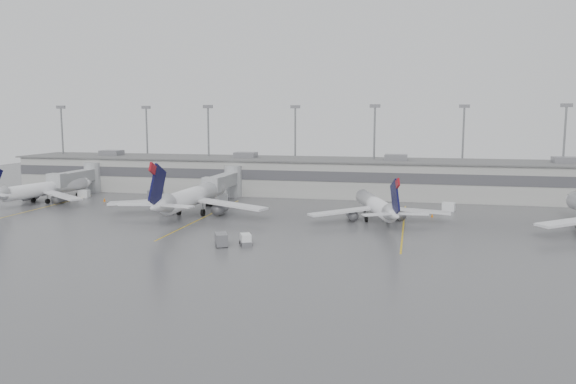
% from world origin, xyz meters
% --- Properties ---
extents(ground, '(260.00, 260.00, 0.00)m').
position_xyz_m(ground, '(0.00, 0.00, 0.00)').
color(ground, '#4C4C4E').
rests_on(ground, ground).
extents(terminal, '(152.00, 17.00, 9.45)m').
position_xyz_m(terminal, '(-0.01, 57.98, 4.17)').
color(terminal, '#9C9C98').
rests_on(terminal, ground).
extents(light_masts, '(142.40, 8.00, 20.60)m').
position_xyz_m(light_masts, '(0.00, 63.75, 12.03)').
color(light_masts, gray).
rests_on(light_masts, ground).
extents(jet_bridge_left, '(4.00, 17.20, 7.00)m').
position_xyz_m(jet_bridge_left, '(-55.50, 45.72, 3.87)').
color(jet_bridge_left, '#96999B').
rests_on(jet_bridge_left, ground).
extents(jet_bridge_right, '(4.00, 17.20, 7.00)m').
position_xyz_m(jet_bridge_right, '(-20.50, 45.72, 3.87)').
color(jet_bridge_right, '#96999B').
rests_on(jet_bridge_right, ground).
extents(stand_markings, '(105.25, 40.00, 0.01)m').
position_xyz_m(stand_markings, '(-0.00, 24.00, 0.01)').
color(stand_markings, gold).
rests_on(stand_markings, ground).
extents(jet_far_left, '(25.35, 28.68, 9.36)m').
position_xyz_m(jet_far_left, '(-56.55, 32.36, 2.91)').
color(jet_far_left, white).
rests_on(jet_far_left, ground).
extents(jet_mid_left, '(30.27, 33.90, 10.97)m').
position_xyz_m(jet_mid_left, '(-20.55, 25.74, 3.41)').
color(jet_mid_left, white).
rests_on(jet_mid_left, ground).
extents(jet_mid_right, '(23.45, 26.70, 8.91)m').
position_xyz_m(jet_mid_right, '(12.90, 26.80, 2.77)').
color(jet_mid_right, white).
rests_on(jet_mid_right, ground).
extents(baggage_tug, '(2.42, 2.89, 1.60)m').
position_xyz_m(baggage_tug, '(-3.85, 4.55, 0.62)').
color(baggage_tug, white).
rests_on(baggage_tug, ground).
extents(baggage_cart, '(2.60, 3.18, 1.78)m').
position_xyz_m(baggage_cart, '(-7.05, 3.35, 0.93)').
color(baggage_cart, slate).
rests_on(baggage_cart, ground).
extents(gse_uld_a, '(2.37, 1.66, 1.62)m').
position_xyz_m(gse_uld_a, '(-52.50, 41.26, 0.81)').
color(gse_uld_a, white).
rests_on(gse_uld_a, ground).
extents(gse_uld_b, '(2.43, 1.87, 1.54)m').
position_xyz_m(gse_uld_b, '(-20.73, 43.11, 0.77)').
color(gse_uld_b, white).
rests_on(gse_uld_b, ground).
extents(gse_uld_c, '(2.59, 2.04, 1.62)m').
position_xyz_m(gse_uld_c, '(25.65, 40.39, 0.81)').
color(gse_uld_c, white).
rests_on(gse_uld_c, ground).
extents(gse_loader, '(2.41, 3.53, 2.08)m').
position_xyz_m(gse_loader, '(-35.65, 42.06, 1.04)').
color(gse_loader, slate).
rests_on(gse_loader, ground).
extents(cone_a, '(0.49, 0.49, 0.78)m').
position_xyz_m(cone_a, '(-44.78, 36.70, 0.39)').
color(cone_a, '#DE6904').
rests_on(cone_a, ground).
extents(cone_b, '(0.43, 0.43, 0.68)m').
position_xyz_m(cone_b, '(-26.62, 39.41, 0.34)').
color(cone_b, '#DE6904').
rests_on(cone_b, ground).
extents(cone_c, '(0.43, 0.43, 0.68)m').
position_xyz_m(cone_c, '(22.37, 32.88, 0.34)').
color(cone_c, '#DE6904').
rests_on(cone_c, ground).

